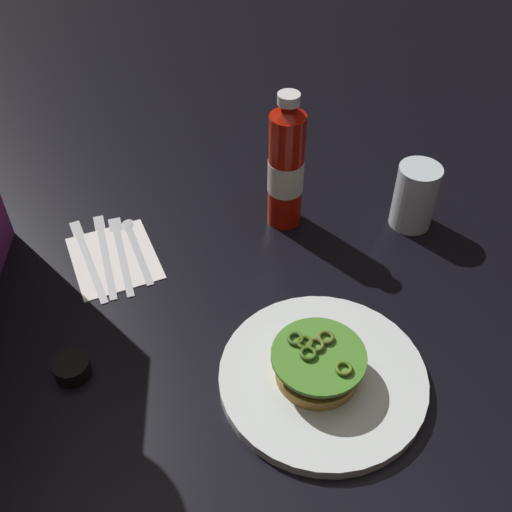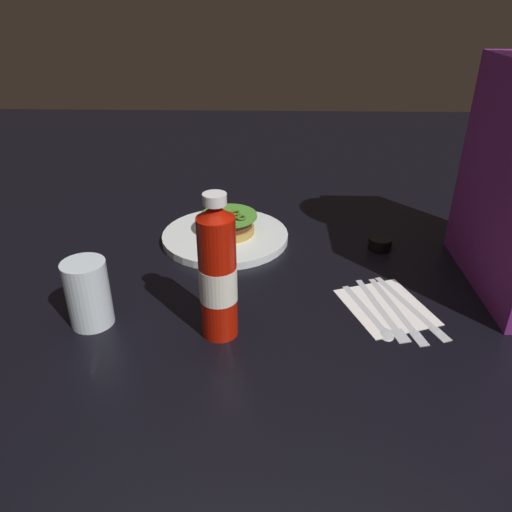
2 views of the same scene
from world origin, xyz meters
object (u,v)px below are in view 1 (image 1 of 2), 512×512
ketchup_bottle (286,168)px  napkin (114,258)px  burger_sandwich (318,364)px  condiment_cup (72,368)px  fork_utensil (120,247)px  butter_knife (104,248)px  water_glass (415,196)px  spoon_utensil (133,239)px  dinner_plate (323,377)px  steak_knife (86,253)px

ketchup_bottle → napkin: bearing=105.7°
napkin → burger_sandwich: bearing=-131.0°
napkin → condiment_cup: bearing=172.2°
fork_utensil → butter_knife: same height
fork_utensil → napkin: bearing=161.0°
water_glass → napkin: (-0.06, 0.52, -0.06)m
spoon_utensil → fork_utensil: same height
condiment_cup → fork_utensil: 0.26m
dinner_plate → spoon_utensil: size_ratio=1.70×
dinner_plate → napkin: (0.26, 0.31, -0.01)m
ketchup_bottle → condiment_cup: 0.46m
ketchup_bottle → steak_knife: 0.37m
water_glass → fork_utensil: water_glass is taller
condiment_cup → spoon_utensil: size_ratio=0.30×
burger_sandwich → napkin: bearing=49.0°
napkin → dinner_plate: bearing=-130.0°
steak_knife → spoon_utensil: bearing=-69.4°
dinner_plate → napkin: bearing=50.0°
condiment_cup → napkin: bearing=-7.8°
burger_sandwich → spoon_utensil: bearing=42.1°
spoon_utensil → steak_knife: bearing=110.6°
condiment_cup → steak_knife: bearing=3.9°
water_glass → butter_knife: 0.54m
fork_utensil → water_glass: bearing=-85.8°
ketchup_bottle → condiment_cup: ketchup_bottle is taller
dinner_plate → fork_utensil: size_ratio=1.45×
ketchup_bottle → spoon_utensil: 0.29m
spoon_utensil → fork_utensil: 0.03m
napkin → steak_knife: (0.01, 0.05, 0.00)m
ketchup_bottle → butter_knife: ketchup_bottle is taller
ketchup_bottle → napkin: (-0.08, 0.29, -0.11)m
dinner_plate → steak_knife: dinner_plate is taller
dinner_plate → steak_knife: bearing=52.8°
condiment_cup → spoon_utensil: 0.28m
water_glass → spoon_utensil: 0.49m
water_glass → dinner_plate: bearing=148.0°
ketchup_bottle → steak_knife: ketchup_bottle is taller
condiment_cup → fork_utensil: bearing=-8.8°
dinner_plate → spoon_utensil: 0.42m
water_glass → fork_utensil: (-0.04, 0.51, -0.05)m
butter_knife → fork_utensil: bearing=-85.9°
steak_knife → water_glass: bearing=-85.0°
ketchup_bottle → steak_knife: (-0.07, 0.34, -0.11)m
dinner_plate → napkin: size_ratio=1.80×
fork_utensil → butter_knife: bearing=94.1°
water_glass → spoon_utensil: bearing=92.4°
water_glass → spoon_utensil: size_ratio=0.70×
spoon_utensil → butter_knife: (-0.02, 0.05, 0.00)m
burger_sandwich → fork_utensil: 0.42m
spoon_utensil → napkin: bearing=144.2°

